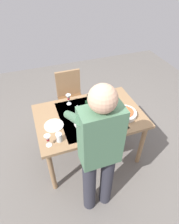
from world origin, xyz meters
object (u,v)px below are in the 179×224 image
person_server (99,151)px  water_cup_near_right (59,137)px  serving_bowl_pasta (125,113)px  wine_glass_left (68,98)px  chair_near (70,95)px  wine_bottle (88,107)px  dining_table (89,120)px  side_bowl_salad (101,114)px  wine_glass_right (48,139)px  dinner_plate_far (54,125)px  dinner_plate_near (84,123)px  water_cup_near_left (111,128)px

person_server → water_cup_near_right: (0.29, -0.42, -0.14)m
water_cup_near_right → serving_bowl_pasta: size_ratio=0.35×
wine_glass_left → water_cup_near_right: size_ratio=1.44×
chair_near → wine_bottle: 0.87m
dining_table → side_bowl_salad: bearing=152.4°
wine_glass_right → water_cup_near_right: wine_glass_right is taller
dinner_plate_far → dinner_plate_near: bearing=167.1°
dining_table → wine_bottle: 0.20m
person_server → dinner_plate_far: (0.31, -0.67, -0.19)m
wine_glass_right → serving_bowl_pasta: size_ratio=0.50×
dining_table → water_cup_near_right: water_cup_near_right is taller
chair_near → wine_glass_left: 0.64m
water_cup_near_left → serving_bowl_pasta: size_ratio=0.29×
wine_glass_left → dinner_plate_near: (-0.07, 0.43, -0.10)m
person_server → water_cup_near_left: size_ratio=19.12×
serving_bowl_pasta → dinner_plate_near: bearing=-3.3°
water_cup_near_right → serving_bowl_pasta: water_cup_near_right is taller
serving_bowl_pasta → wine_glass_right: bearing=9.5°
chair_near → wine_glass_right: (0.53, 1.15, 0.34)m
water_cup_near_right → side_bowl_salad: 0.62m
dining_table → water_cup_near_left: 0.39m
dinner_plate_near → dinner_plate_far: (0.35, -0.08, 0.00)m
wine_bottle → dinner_plate_far: bearing=8.7°
wine_glass_left → chair_near: bearing=-105.4°
water_cup_near_left → side_bowl_salad: water_cup_near_left is taller
wine_bottle → dinner_plate_far: wine_bottle is taller
wine_bottle → chair_near: bearing=-87.5°
wine_glass_right → wine_glass_left: bearing=-121.8°
wine_glass_left → serving_bowl_pasta: 0.76m
wine_glass_right → dining_table: bearing=-151.1°
chair_near → wine_glass_right: 1.31m
side_bowl_salad → dinner_plate_far: side_bowl_salad is taller
wine_bottle → serving_bowl_pasta: (-0.42, 0.18, -0.08)m
wine_glass_right → dinner_plate_near: bearing=-156.7°
wine_glass_left → wine_glass_right: (0.38, 0.62, 0.00)m
dining_table → water_cup_near_right: 0.55m
chair_near → person_server: size_ratio=0.54×
chair_near → dinner_plate_near: bearing=85.5°
person_server → side_bowl_salad: person_server is taller
wine_bottle → side_bowl_salad: 0.18m
dining_table → person_server: 0.78m
serving_bowl_pasta → dinner_plate_far: serving_bowl_pasta is taller
chair_near → dinner_plate_far: bearing=64.2°
chair_near → dinner_plate_near: 0.98m
wine_glass_right → water_cup_near_right: size_ratio=1.44×
wine_bottle → side_bowl_salad: wine_bottle is taller
water_cup_near_left → wine_glass_right: bearing=-1.9°
person_server → dinner_plate_far: 0.76m
wine_bottle → wine_glass_right: wine_bottle is taller
water_cup_near_left → dining_table: bearing=-67.9°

